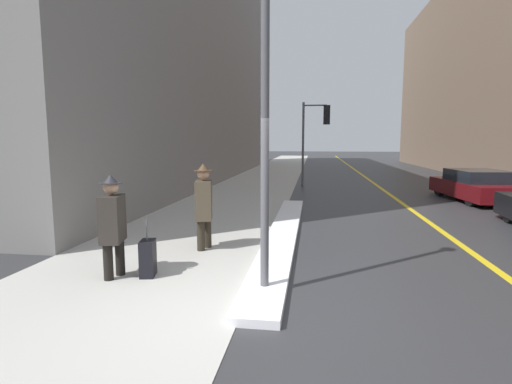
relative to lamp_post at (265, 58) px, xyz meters
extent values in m
plane|color=#2D2D30|center=(-0.20, -0.71, -3.30)|extent=(160.00, 160.00, 0.00)
cube|color=#B2AFA8|center=(-2.20, 14.29, -3.29)|extent=(4.00, 80.00, 0.01)
cube|color=gold|center=(3.80, 14.29, -3.29)|extent=(0.16, 80.00, 0.00)
cube|color=white|center=(-0.01, 3.61, -3.24)|extent=(0.66, 9.47, 0.12)
cube|color=slate|center=(-7.20, 19.29, 5.98)|extent=(6.00, 36.00, 18.56)
cylinder|color=#515156|center=(0.00, 0.00, -0.61)|extent=(0.12, 0.12, 5.37)
cylinder|color=#515156|center=(0.14, 13.95, -1.29)|extent=(0.11, 0.11, 4.02)
cylinder|color=#515156|center=(0.69, 13.97, 0.57)|extent=(1.10, 0.12, 0.07)
cube|color=black|center=(1.24, 14.00, 0.12)|extent=(0.31, 0.21, 0.90)
sphere|color=red|center=(1.23, 14.12, 0.41)|extent=(0.19, 0.19, 0.19)
sphere|color=orange|center=(1.23, 14.12, 0.12)|extent=(0.19, 0.19, 0.19)
sphere|color=green|center=(1.23, 14.12, -0.16)|extent=(0.19, 0.19, 0.19)
cylinder|color=black|center=(-2.43, 0.42, -2.87)|extent=(0.15, 0.15, 0.85)
cylinder|color=black|center=(-2.50, 0.16, -2.87)|extent=(0.15, 0.15, 0.85)
cube|color=#2D2823|center=(-2.46, 0.29, -2.33)|extent=(0.40, 0.57, 0.75)
sphere|color=tan|center=(-2.46, 0.29, -1.82)|extent=(0.23, 0.23, 0.23)
cylinder|color=#28282D|center=(-2.46, 0.29, -1.76)|extent=(0.36, 0.36, 0.01)
cone|color=#28282D|center=(-2.46, 0.29, -1.69)|extent=(0.22, 0.22, 0.14)
cube|color=black|center=(-2.54, 0.64, -2.49)|extent=(0.14, 0.24, 0.28)
cylinder|color=#2A241B|center=(-1.46, 2.29, -2.85)|extent=(0.16, 0.16, 0.89)
cylinder|color=#2A241B|center=(-1.53, 2.03, -2.85)|extent=(0.16, 0.16, 0.89)
cube|color=#473D2D|center=(-1.50, 2.16, -2.28)|extent=(0.42, 0.59, 0.78)
sphere|color=tan|center=(-1.50, 2.16, -1.75)|extent=(0.24, 0.24, 0.24)
cylinder|color=#4C3823|center=(-1.50, 2.16, -1.69)|extent=(0.37, 0.37, 0.01)
cone|color=#4C3823|center=(-1.50, 2.16, -1.62)|extent=(0.23, 0.23, 0.14)
cylinder|color=black|center=(5.93, 5.90, -2.98)|extent=(0.25, 0.64, 0.62)
cube|color=#600F14|center=(6.62, 10.08, -2.86)|extent=(2.21, 4.38, 0.55)
cube|color=black|center=(6.63, 9.98, -2.37)|extent=(1.87, 2.35, 0.43)
cylinder|color=black|center=(5.70, 11.31, -2.94)|extent=(0.26, 0.73, 0.71)
cylinder|color=black|center=(7.27, 11.46, -2.94)|extent=(0.26, 0.73, 0.71)
cylinder|color=black|center=(5.96, 8.70, -2.94)|extent=(0.26, 0.73, 0.71)
cube|color=black|center=(-1.96, 0.43, -3.00)|extent=(0.29, 0.40, 0.60)
cylinder|color=#4C4C51|center=(-1.96, 0.43, -2.52)|extent=(0.02, 0.02, 0.35)
camera|label=1|loc=(0.68, -5.51, -1.10)|focal=28.00mm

